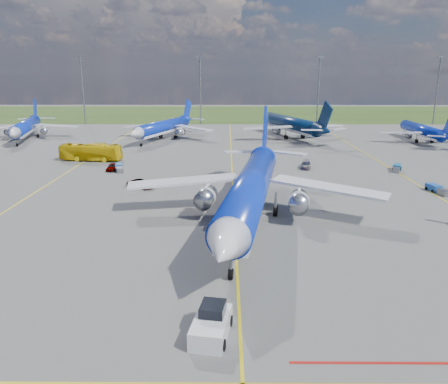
{
  "coord_description": "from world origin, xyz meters",
  "views": [
    {
      "loc": [
        -0.94,
        -41.61,
        17.71
      ],
      "look_at": [
        -1.29,
        7.83,
        4.0
      ],
      "focal_mm": 35.0,
      "sensor_mm": 36.0,
      "label": 1
    }
  ],
  "objects_px": {
    "main_airliner": "(250,222)",
    "pushback_tug": "(212,324)",
    "bg_jet_n": "(290,137)",
    "baggage_tug_w": "(437,189)",
    "bg_jet_nw": "(27,139)",
    "baggage_tug_c": "(119,168)",
    "service_car_b": "(141,184)",
    "bg_jet_nnw": "(164,139)",
    "bg_jet_ne": "(421,141)",
    "baggage_tug_e": "(397,168)",
    "apron_bus": "(91,152)",
    "service_car_c": "(306,165)",
    "service_car_a": "(112,167)"
  },
  "relations": [
    {
      "from": "main_airliner",
      "to": "pushback_tug",
      "type": "distance_m",
      "value": 23.93
    },
    {
      "from": "bg_jet_n",
      "to": "baggage_tug_w",
      "type": "distance_m",
      "value": 58.86
    },
    {
      "from": "bg_jet_nw",
      "to": "baggage_tug_c",
      "type": "distance_m",
      "value": 51.31
    },
    {
      "from": "pushback_tug",
      "to": "service_car_b",
      "type": "height_order",
      "value": "pushback_tug"
    },
    {
      "from": "bg_jet_nnw",
      "to": "bg_jet_n",
      "type": "distance_m",
      "value": 34.67
    },
    {
      "from": "bg_jet_ne",
      "to": "service_car_b",
      "type": "bearing_deg",
      "value": 36.8
    },
    {
      "from": "baggage_tug_w",
      "to": "baggage_tug_e",
      "type": "height_order",
      "value": "baggage_tug_w"
    },
    {
      "from": "apron_bus",
      "to": "baggage_tug_e",
      "type": "relative_size",
      "value": 2.7
    },
    {
      "from": "bg_jet_nnw",
      "to": "service_car_b",
      "type": "height_order",
      "value": "bg_jet_nnw"
    },
    {
      "from": "baggage_tug_e",
      "to": "bg_jet_ne",
      "type": "bearing_deg",
      "value": 84.42
    },
    {
      "from": "bg_jet_nnw",
      "to": "baggage_tug_c",
      "type": "relative_size",
      "value": 7.37
    },
    {
      "from": "bg_jet_ne",
      "to": "apron_bus",
      "type": "height_order",
      "value": "bg_jet_ne"
    },
    {
      "from": "service_car_c",
      "to": "apron_bus",
      "type": "bearing_deg",
      "value": -175.39
    },
    {
      "from": "bg_jet_nw",
      "to": "service_car_b",
      "type": "height_order",
      "value": "bg_jet_nw"
    },
    {
      "from": "apron_bus",
      "to": "pushback_tug",
      "type": "bearing_deg",
      "value": -148.91
    },
    {
      "from": "bg_jet_nnw",
      "to": "baggage_tug_c",
      "type": "distance_m",
      "value": 38.39
    },
    {
      "from": "baggage_tug_c",
      "to": "baggage_tug_e",
      "type": "height_order",
      "value": "baggage_tug_c"
    },
    {
      "from": "main_airliner",
      "to": "pushback_tug",
      "type": "height_order",
      "value": "main_airliner"
    },
    {
      "from": "service_car_a",
      "to": "service_car_c",
      "type": "relative_size",
      "value": 0.86
    },
    {
      "from": "bg_jet_n",
      "to": "bg_jet_ne",
      "type": "xyz_separation_m",
      "value": [
        33.23,
        -7.09,
        0.0
      ]
    },
    {
      "from": "service_car_c",
      "to": "bg_jet_nnw",
      "type": "bearing_deg",
      "value": 145.32
    },
    {
      "from": "main_airliner",
      "to": "baggage_tug_e",
      "type": "bearing_deg",
      "value": 54.59
    },
    {
      "from": "pushback_tug",
      "to": "baggage_tug_w",
      "type": "distance_m",
      "value": 49.58
    },
    {
      "from": "bg_jet_ne",
      "to": "apron_bus",
      "type": "bearing_deg",
      "value": 18.63
    },
    {
      "from": "service_car_b",
      "to": "service_car_a",
      "type": "bearing_deg",
      "value": 62.31
    },
    {
      "from": "bg_jet_nnw",
      "to": "baggage_tug_c",
      "type": "height_order",
      "value": "bg_jet_nnw"
    },
    {
      "from": "bg_jet_nw",
      "to": "baggage_tug_e",
      "type": "relative_size",
      "value": 7.86
    },
    {
      "from": "bg_jet_n",
      "to": "service_car_a",
      "type": "distance_m",
      "value": 57.23
    },
    {
      "from": "service_car_a",
      "to": "service_car_b",
      "type": "xyz_separation_m",
      "value": [
        7.7,
        -12.33,
        -0.0
      ]
    },
    {
      "from": "pushback_tug",
      "to": "bg_jet_nnw",
      "type": "bearing_deg",
      "value": 109.53
    },
    {
      "from": "bg_jet_nw",
      "to": "bg_jet_n",
      "type": "bearing_deg",
      "value": -10.32
    },
    {
      "from": "baggage_tug_c",
      "to": "baggage_tug_e",
      "type": "xyz_separation_m",
      "value": [
        51.36,
        0.18,
        -0.02
      ]
    },
    {
      "from": "main_airliner",
      "to": "pushback_tug",
      "type": "xyz_separation_m",
      "value": [
        -3.91,
        -23.6,
        0.85
      ]
    },
    {
      "from": "bg_jet_ne",
      "to": "main_airliner",
      "type": "relative_size",
      "value": 0.69
    },
    {
      "from": "bg_jet_nw",
      "to": "service_car_c",
      "type": "distance_m",
      "value": 77.94
    },
    {
      "from": "bg_jet_n",
      "to": "bg_jet_ne",
      "type": "distance_m",
      "value": 33.97
    },
    {
      "from": "service_car_c",
      "to": "bg_jet_n",
      "type": "bearing_deg",
      "value": 100.25
    },
    {
      "from": "service_car_c",
      "to": "baggage_tug_c",
      "type": "xyz_separation_m",
      "value": [
        -34.93,
        -2.1,
        -0.14
      ]
    },
    {
      "from": "service_car_a",
      "to": "baggage_tug_w",
      "type": "relative_size",
      "value": 0.8
    },
    {
      "from": "bg_jet_n",
      "to": "baggage_tug_w",
      "type": "bearing_deg",
      "value": 85.58
    },
    {
      "from": "main_airliner",
      "to": "apron_bus",
      "type": "distance_m",
      "value": 48.58
    },
    {
      "from": "bg_jet_nnw",
      "to": "service_car_a",
      "type": "xyz_separation_m",
      "value": [
        -4.22,
        -38.29,
        0.65
      ]
    },
    {
      "from": "bg_jet_ne",
      "to": "baggage_tug_c",
      "type": "relative_size",
      "value": 6.41
    },
    {
      "from": "bg_jet_nw",
      "to": "pushback_tug",
      "type": "distance_m",
      "value": 104.85
    },
    {
      "from": "bg_jet_ne",
      "to": "pushback_tug",
      "type": "height_order",
      "value": "bg_jet_ne"
    },
    {
      "from": "bg_jet_n",
      "to": "main_airliner",
      "type": "relative_size",
      "value": 0.89
    },
    {
      "from": "bg_jet_n",
      "to": "pushback_tug",
      "type": "relative_size",
      "value": 6.53
    },
    {
      "from": "apron_bus",
      "to": "baggage_tug_w",
      "type": "bearing_deg",
      "value": -104.52
    },
    {
      "from": "bg_jet_ne",
      "to": "service_car_b",
      "type": "relative_size",
      "value": 6.82
    },
    {
      "from": "service_car_c",
      "to": "bg_jet_nw",
      "type": "bearing_deg",
      "value": 166.18
    }
  ]
}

